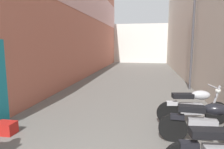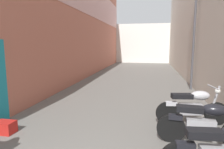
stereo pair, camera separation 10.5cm
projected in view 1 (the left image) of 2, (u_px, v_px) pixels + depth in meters
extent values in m
plane|color=#66635E|center=(130.00, 86.00, 9.97)|extent=(38.03, 38.03, 0.00)
cube|color=#B76651|center=(81.00, 21.00, 11.94)|extent=(0.40, 22.03, 6.97)
cube|color=beige|center=(192.00, 21.00, 10.87)|extent=(0.40, 22.03, 6.67)
cube|color=silver|center=(140.00, 44.00, 23.29)|extent=(8.94, 2.00, 4.37)
cube|color=black|center=(208.00, 133.00, 2.95)|extent=(0.54, 0.27, 0.12)
cube|color=black|center=(189.00, 145.00, 3.00)|extent=(0.29, 0.17, 0.10)
cylinder|color=black|center=(173.00, 128.00, 4.23)|extent=(0.60, 0.13, 0.60)
cube|color=#9E9EA3|center=(202.00, 125.00, 4.07)|extent=(0.57, 0.24, 0.28)
ellipsoid|color=black|center=(216.00, 109.00, 3.96)|extent=(0.50, 0.30, 0.24)
cube|color=black|center=(191.00, 109.00, 4.08)|extent=(0.54, 0.26, 0.12)
cube|color=black|center=(177.00, 117.00, 4.17)|extent=(0.29, 0.16, 0.10)
cylinder|color=black|center=(217.00, 113.00, 5.15)|extent=(0.61, 0.17, 0.60)
cylinder|color=black|center=(168.00, 113.00, 5.17)|extent=(0.61, 0.17, 0.60)
cube|color=#9E9EA3|center=(191.00, 109.00, 5.14)|extent=(0.58, 0.29, 0.28)
ellipsoid|color=#B7B7BC|center=(201.00, 95.00, 5.08)|extent=(0.51, 0.33, 0.24)
cube|color=black|center=(183.00, 96.00, 5.09)|extent=(0.55, 0.30, 0.12)
cylinder|color=#9E9EA3|center=(215.00, 100.00, 5.09)|extent=(0.25, 0.10, 0.77)
cylinder|color=#9E9EA3|center=(213.00, 87.00, 5.04)|extent=(0.13, 0.58, 0.04)
sphere|color=silver|center=(218.00, 91.00, 5.06)|extent=(0.14, 0.14, 0.14)
cube|color=#B7B7BC|center=(172.00, 103.00, 5.13)|extent=(0.30, 0.18, 0.10)
cube|color=red|center=(6.00, 128.00, 4.61)|extent=(0.44, 0.32, 0.28)
cylinder|color=#47474C|center=(193.00, 38.00, 8.95)|extent=(0.10, 0.10, 4.74)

